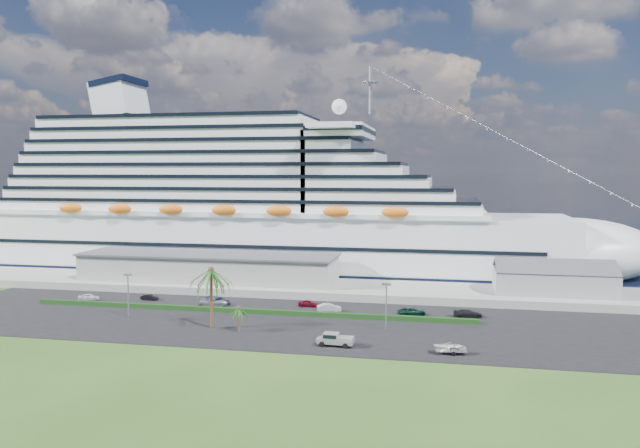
% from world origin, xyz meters
% --- Properties ---
extents(ground, '(420.00, 420.00, 0.00)m').
position_xyz_m(ground, '(0.00, 0.00, 0.00)').
color(ground, '#2C4E1A').
rests_on(ground, ground).
extents(asphalt_lot, '(140.00, 38.00, 0.12)m').
position_xyz_m(asphalt_lot, '(0.00, 11.00, 0.06)').
color(asphalt_lot, black).
rests_on(asphalt_lot, ground).
extents(wharf, '(240.00, 20.00, 1.80)m').
position_xyz_m(wharf, '(0.00, 40.00, 0.90)').
color(wharf, gray).
rests_on(wharf, ground).
extents(water, '(420.00, 160.00, 0.02)m').
position_xyz_m(water, '(0.00, 130.00, 0.01)').
color(water, black).
rests_on(water, ground).
extents(cruise_ship, '(191.00, 38.00, 54.00)m').
position_xyz_m(cruise_ship, '(-21.53, 64.00, 16.69)').
color(cruise_ship, silver).
rests_on(cruise_ship, ground).
extents(terminal_building, '(61.00, 15.00, 6.30)m').
position_xyz_m(terminal_building, '(-25.00, 40.00, 5.01)').
color(terminal_building, gray).
rests_on(terminal_building, wharf).
extents(port_shed, '(24.00, 12.31, 7.37)m').
position_xyz_m(port_shed, '(52.00, 40.00, 4.40)').
color(port_shed, gray).
rests_on(port_shed, wharf).
extents(hedge, '(88.00, 1.10, 0.90)m').
position_xyz_m(hedge, '(-8.00, 16.00, 0.57)').
color(hedge, black).
rests_on(hedge, asphalt_lot).
extents(lamp_post_left, '(1.60, 0.35, 8.27)m').
position_xyz_m(lamp_post_left, '(-28.00, 8.00, 5.34)').
color(lamp_post_left, gray).
rests_on(lamp_post_left, asphalt_lot).
extents(lamp_post_right, '(1.60, 0.35, 8.27)m').
position_xyz_m(lamp_post_right, '(20.00, 8.00, 5.34)').
color(lamp_post_right, gray).
rests_on(lamp_post_right, asphalt_lot).
extents(palm_tall, '(8.82, 8.82, 11.13)m').
position_xyz_m(palm_tall, '(-10.00, 4.00, 9.20)').
color(palm_tall, '#47301E').
rests_on(palm_tall, ground).
extents(palm_short, '(3.53, 3.53, 4.56)m').
position_xyz_m(palm_short, '(-4.50, 2.50, 3.67)').
color(palm_short, '#47301E').
rests_on(palm_short, ground).
extents(parked_car_0, '(4.55, 2.85, 1.45)m').
position_xyz_m(parked_car_0, '(-44.09, 20.61, 0.84)').
color(parked_car_0, white).
rests_on(parked_car_0, asphalt_lot).
extents(parked_car_1, '(3.73, 1.40, 1.22)m').
position_xyz_m(parked_car_1, '(-31.64, 23.47, 0.73)').
color(parked_car_1, black).
rests_on(parked_car_1, asphalt_lot).
extents(parked_car_2, '(6.06, 3.58, 1.58)m').
position_xyz_m(parked_car_2, '(-16.18, 21.02, 0.91)').
color(parked_car_2, '#92929A').
rests_on(parked_car_2, asphalt_lot).
extents(parked_car_3, '(5.67, 3.44, 1.54)m').
position_xyz_m(parked_car_3, '(-15.97, 22.51, 0.89)').
color(parked_car_3, navy).
rests_on(parked_car_3, asphalt_lot).
extents(parked_car_4, '(4.15, 1.76, 1.40)m').
position_xyz_m(parked_car_4, '(2.80, 23.92, 0.82)').
color(parked_car_4, maroon).
rests_on(parked_car_4, asphalt_lot).
extents(parked_car_5, '(4.99, 2.59, 1.56)m').
position_xyz_m(parked_car_5, '(7.72, 20.44, 0.90)').
color(parked_car_5, silver).
rests_on(parked_car_5, asphalt_lot).
extents(parked_car_6, '(5.86, 4.32, 1.48)m').
position_xyz_m(parked_car_6, '(23.68, 20.55, 0.86)').
color(parked_car_6, black).
rests_on(parked_car_6, asphalt_lot).
extents(parked_car_7, '(5.60, 2.85, 1.56)m').
position_xyz_m(parked_car_7, '(33.98, 21.18, 0.90)').
color(parked_car_7, black).
rests_on(parked_car_7, asphalt_lot).
extents(pickup_truck, '(5.87, 2.39, 2.04)m').
position_xyz_m(pickup_truck, '(13.06, -2.77, 1.24)').
color(pickup_truck, black).
rests_on(pickup_truck, asphalt_lot).
extents(boat_trailer, '(5.92, 4.19, 1.66)m').
position_xyz_m(boat_trailer, '(30.85, -3.59, 1.22)').
color(boat_trailer, gray).
rests_on(boat_trailer, asphalt_lot).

